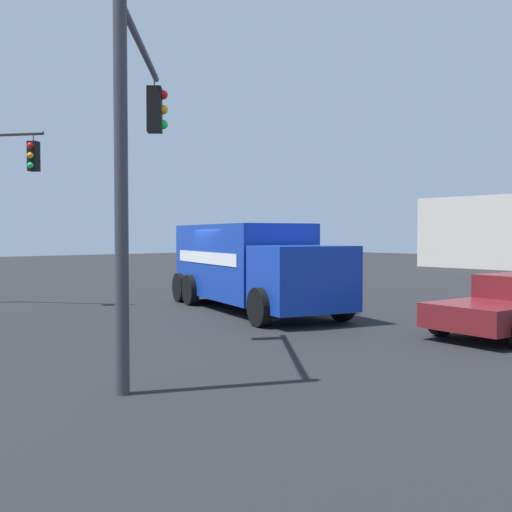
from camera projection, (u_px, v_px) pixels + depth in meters
ground_plane at (234, 308)px, 19.02m from camera, size 100.00×100.00×0.00m
delivery_truck at (250, 265)px, 18.42m from camera, size 8.15×4.51×2.65m
traffic_light_primary at (136, 140)px, 9.97m from camera, size 3.54×2.80×5.93m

